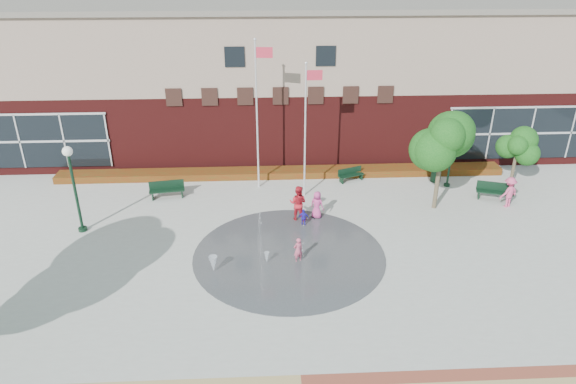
{
  "coord_description": "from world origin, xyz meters",
  "views": [
    {
      "loc": [
        -1.0,
        -16.06,
        12.24
      ],
      "look_at": [
        0.0,
        4.0,
        2.6
      ],
      "focal_mm": 32.0,
      "sensor_mm": 36.0,
      "label": 1
    }
  ],
  "objects_px": {
    "flagpole_left": "(258,109)",
    "bench_left": "(167,193)",
    "child_splash": "(298,250)",
    "flagpole_right": "(306,125)",
    "trash_can": "(436,173)"
  },
  "relations": [
    {
      "from": "flagpole_left",
      "to": "bench_left",
      "type": "height_order",
      "value": "flagpole_left"
    },
    {
      "from": "child_splash",
      "to": "flagpole_left",
      "type": "bearing_deg",
      "value": -103.38
    },
    {
      "from": "child_splash",
      "to": "flagpole_right",
      "type": "bearing_deg",
      "value": -122.72
    },
    {
      "from": "flagpole_left",
      "to": "flagpole_right",
      "type": "relative_size",
      "value": 1.13
    },
    {
      "from": "bench_left",
      "to": "child_splash",
      "type": "distance_m",
      "value": 9.28
    },
    {
      "from": "flagpole_left",
      "to": "flagpole_right",
      "type": "distance_m",
      "value": 2.8
    },
    {
      "from": "flagpole_left",
      "to": "bench_left",
      "type": "distance_m",
      "value": 6.62
    },
    {
      "from": "flagpole_left",
      "to": "child_splash",
      "type": "distance_m",
      "value": 8.79
    },
    {
      "from": "flagpole_right",
      "to": "child_splash",
      "type": "distance_m",
      "value": 7.35
    },
    {
      "from": "bench_left",
      "to": "child_splash",
      "type": "height_order",
      "value": "child_splash"
    },
    {
      "from": "flagpole_right",
      "to": "bench_left",
      "type": "distance_m",
      "value": 8.3
    },
    {
      "from": "flagpole_left",
      "to": "bench_left",
      "type": "xyz_separation_m",
      "value": [
        -4.95,
        -1.15,
        -4.24
      ]
    },
    {
      "from": "flagpole_right",
      "to": "bench_left",
      "type": "height_order",
      "value": "flagpole_right"
    },
    {
      "from": "bench_left",
      "to": "trash_can",
      "type": "relative_size",
      "value": 1.92
    },
    {
      "from": "trash_can",
      "to": "flagpole_right",
      "type": "bearing_deg",
      "value": -168.96
    }
  ]
}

